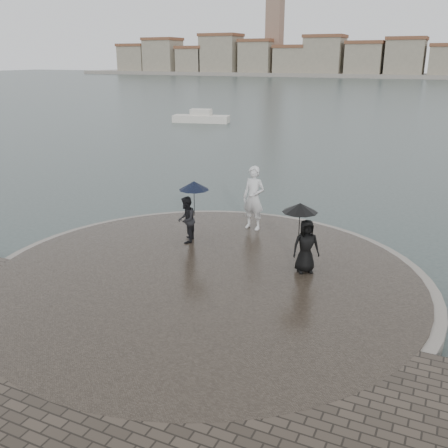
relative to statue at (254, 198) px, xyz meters
The scene contains 8 objects.
ground 7.88m from the statue, 88.17° to the right, with size 400.00×400.00×0.00m, color #2B3835.
kerb_ring 4.45m from the statue, 86.67° to the right, with size 12.50×12.50×0.32m, color gray.
quay_tip 4.44m from the statue, 86.67° to the right, with size 11.90×11.90×0.36m, color #2D261E.
statue is the anchor object (origin of this frame).
visitor_left 2.55m from the statue, 122.93° to the right, with size 1.12×1.02×2.04m.
visitor_right 3.85m from the statue, 46.87° to the right, with size 1.19×1.00×1.95m.
far_skyline 153.14m from the statue, 92.26° to the left, with size 260.00×20.00×37.00m.
boats 27.97m from the statue, 84.00° to the left, with size 44.72×5.68×1.50m.
Camera 1 is at (5.89, -7.75, 6.09)m, focal length 40.00 mm.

